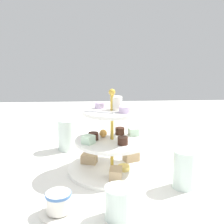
% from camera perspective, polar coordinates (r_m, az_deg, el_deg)
% --- Properties ---
extents(ground_plane, '(2.40, 2.40, 0.00)m').
position_cam_1_polar(ground_plane, '(0.84, 0.00, -12.37)').
color(ground_plane, silver).
extents(tiered_serving_stand, '(0.27, 0.27, 0.25)m').
position_cam_1_polar(tiered_serving_stand, '(0.81, 0.03, -7.48)').
color(tiered_serving_stand, white).
rests_on(tiered_serving_stand, ground_plane).
extents(water_glass_tall_right, '(0.07, 0.07, 0.11)m').
position_cam_1_polar(water_glass_tall_right, '(1.00, -9.72, -4.92)').
color(water_glass_tall_right, silver).
rests_on(water_glass_tall_right, ground_plane).
extents(water_glass_short_left, '(0.06, 0.06, 0.07)m').
position_cam_1_polar(water_glass_short_left, '(0.61, 1.38, -19.00)').
color(water_glass_short_left, silver).
rests_on(water_glass_short_left, ground_plane).
extents(teacup_with_saucer, '(0.09, 0.09, 0.05)m').
position_cam_1_polar(teacup_with_saucer, '(0.64, -11.44, -18.77)').
color(teacup_with_saucer, white).
rests_on(teacup_with_saucer, ground_plane).
extents(butter_knife_left, '(0.15, 0.10, 0.00)m').
position_cam_1_polar(butter_knife_left, '(1.08, 9.56, -6.79)').
color(butter_knife_left, silver).
rests_on(butter_knife_left, ground_plane).
extents(butter_knife_right, '(0.04, 0.17, 0.00)m').
position_cam_1_polar(butter_knife_right, '(0.82, -20.95, -13.93)').
color(butter_knife_right, silver).
rests_on(butter_knife_right, ground_plane).
extents(water_glass_mid_back, '(0.06, 0.06, 0.10)m').
position_cam_1_polar(water_glass_mid_back, '(0.75, 15.27, -11.86)').
color(water_glass_mid_back, silver).
rests_on(water_glass_mid_back, ground_plane).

